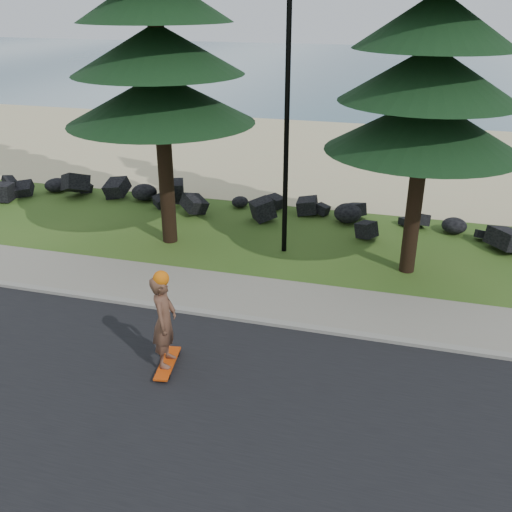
% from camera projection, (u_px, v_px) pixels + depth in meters
% --- Properties ---
extents(ground, '(160.00, 160.00, 0.00)m').
position_uv_depth(ground, '(255.00, 302.00, 13.86)').
color(ground, '#32571B').
rests_on(ground, ground).
extents(road, '(160.00, 7.00, 0.02)m').
position_uv_depth(road, '(185.00, 424.00, 9.91)').
color(road, black).
rests_on(road, ground).
extents(kerb, '(160.00, 0.20, 0.10)m').
position_uv_depth(kerb, '(244.00, 319.00, 13.05)').
color(kerb, gray).
rests_on(kerb, ground).
extents(sidewalk, '(160.00, 2.00, 0.08)m').
position_uv_depth(sidewalk, '(257.00, 297.00, 14.02)').
color(sidewalk, gray).
rests_on(sidewalk, ground).
extents(beach_sand, '(160.00, 15.00, 0.01)m').
position_uv_depth(beach_sand, '(338.00, 155.00, 26.56)').
color(beach_sand, '#D0B88B').
rests_on(beach_sand, ground).
extents(ocean, '(160.00, 58.00, 0.01)m').
position_uv_depth(ocean, '(388.00, 68.00, 58.53)').
color(ocean, '#40687A').
rests_on(ocean, ground).
extents(seawall_boulders, '(60.00, 2.40, 1.10)m').
position_uv_depth(seawall_boulders, '(300.00, 222.00, 18.77)').
color(seawall_boulders, black).
rests_on(seawall_boulders, ground).
extents(lamp_post, '(0.25, 0.14, 8.14)m').
position_uv_depth(lamp_post, '(287.00, 107.00, 14.94)').
color(lamp_post, black).
rests_on(lamp_post, ground).
extents(skateboarder, '(0.56, 1.18, 2.14)m').
position_uv_depth(skateboarder, '(164.00, 322.00, 10.98)').
color(skateboarder, '#C53E0B').
rests_on(skateboarder, ground).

